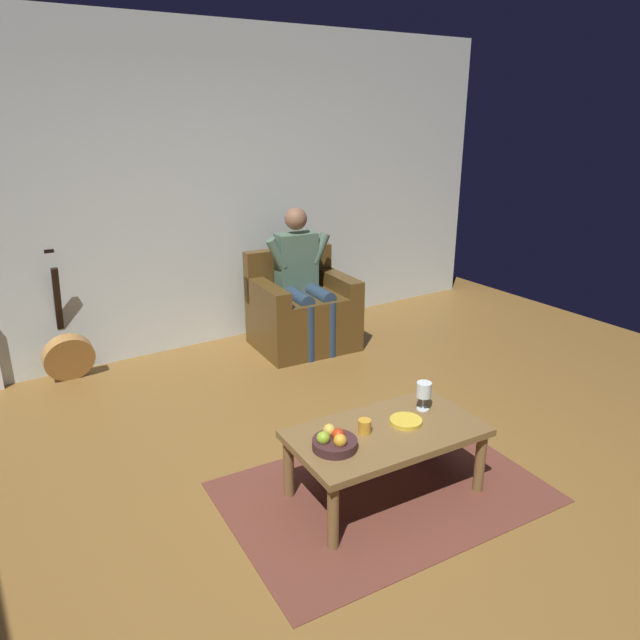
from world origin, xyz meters
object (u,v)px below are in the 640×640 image
person_seated (303,276)px  candle_jar (365,426)px  coffee_table (386,439)px  decorative_dish (406,421)px  guitar (68,353)px  wine_glass_near (424,391)px  armchair (302,312)px  fruit_bowl (334,441)px

person_seated → candle_jar: (0.90, 2.10, -0.22)m
coffee_table → candle_jar: size_ratio=14.51×
coffee_table → decorative_dish: decorative_dish is taller
guitar → decorative_dish: (-1.30, 2.57, 0.19)m
person_seated → coffee_table: (0.79, 2.15, -0.32)m
wine_glass_near → decorative_dish: size_ratio=0.96×
armchair → wine_glass_near: (0.46, 2.11, 0.21)m
wine_glass_near → person_seated: bearing=-102.4°
coffee_table → wine_glass_near: wine_glass_near is taller
coffee_table → fruit_bowl: size_ratio=4.65×
person_seated → decorative_dish: person_seated is taller
person_seated → candle_jar: 2.30m
guitar → candle_jar: 2.74m
armchair → decorative_dish: 2.28m
guitar → wine_glass_near: size_ratio=6.06×
person_seated → fruit_bowl: bearing=67.0°
candle_jar → armchair: bearing=-113.0°
guitar → wine_glass_near: 2.92m
fruit_bowl → decorative_dish: bearing=179.4°
coffee_table → guitar: bearing=-65.6°
fruit_bowl → candle_jar: fruit_bowl is taller
person_seated → coffee_table: 2.31m
armchair → coffee_table: armchair is taller
decorative_dish → guitar: bearing=-63.1°
wine_glass_near → decorative_dish: 0.23m
wine_glass_near → fruit_bowl: 0.68m
coffee_table → guitar: size_ratio=1.05×
armchair → coffee_table: bearing=74.9°
candle_jar → decorative_dish: bearing=169.9°
guitar → wine_glass_near: guitar is taller
wine_glass_near → fruit_bowl: wine_glass_near is taller
armchair → coffee_table: (0.79, 2.18, 0.03)m
armchair → decorative_dish: bearing=78.2°
coffee_table → guitar: 2.82m
armchair → person_seated: bearing=90.0°
fruit_bowl → decorative_dish: fruit_bowl is taller
guitar → decorative_dish: 2.88m
person_seated → wine_glass_near: size_ratio=7.23×
person_seated → wine_glass_near: (0.46, 2.08, -0.14)m
coffee_table → wine_glass_near: (-0.33, -0.07, 0.17)m
coffee_table → guitar: guitar is taller
armchair → candle_jar: 2.32m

